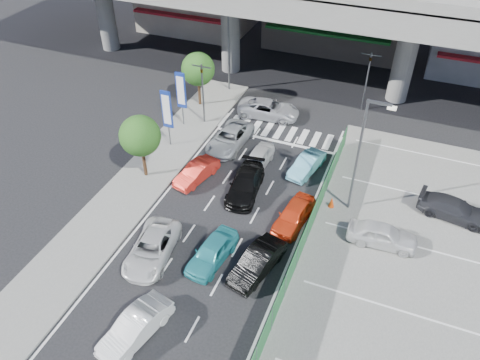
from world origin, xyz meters
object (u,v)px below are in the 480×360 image
at_px(street_lamp_left, 230,40).
at_px(sedan_black_mid, 245,184).
at_px(street_lamp_right, 362,148).
at_px(tree_near, 140,136).
at_px(signboard_far, 181,92).
at_px(taxi_orange_right, 294,215).
at_px(wagon_silver_front_left, 230,138).
at_px(sedan_white_front_mid, 258,159).
at_px(tree_far, 198,69).
at_px(hatch_white_back_mid, 135,327).
at_px(hatch_black_mid_right, 257,262).
at_px(parked_sedan_white, 383,235).
at_px(traffic_light_right, 369,67).
at_px(traffic_light_left, 202,79).
at_px(parked_sedan_dgrey, 454,209).
at_px(taxi_orange_left, 197,172).
at_px(sedan_white_mid_left, 152,248).
at_px(crossing_wagon_silver, 269,109).
at_px(traffic_cone, 332,202).
at_px(kei_truck_front_right, 307,164).
at_px(signboard_near, 167,111).
at_px(taxi_teal_mid, 212,252).

bearing_deg(street_lamp_left, sedan_black_mid, -63.46).
xyz_separation_m(street_lamp_right, tree_near, (-14.17, -2.00, -1.38)).
xyz_separation_m(signboard_far, tree_near, (0.60, -6.99, 0.32)).
distance_m(taxi_orange_right, wagon_silver_front_left, 9.50).
height_order(street_lamp_right, sedan_white_front_mid, street_lamp_right).
xyz_separation_m(tree_far, hatch_white_back_mid, (7.00, -21.82, -2.70)).
xyz_separation_m(hatch_black_mid_right, parked_sedan_white, (6.18, 4.70, 0.07)).
xyz_separation_m(hatch_white_back_mid, parked_sedan_white, (10.28, 10.82, 0.07)).
distance_m(traffic_light_right, parked_sedan_white, 16.32).
xyz_separation_m(traffic_light_left, signboard_far, (-1.40, -1.01, -0.87)).
bearing_deg(hatch_black_mid_right, traffic_light_right, 97.04).
distance_m(tree_far, taxi_orange_right, 16.56).
height_order(traffic_light_left, street_lamp_right, street_lamp_right).
height_order(sedan_white_front_mid, parked_sedan_dgrey, parked_sedan_dgrey).
distance_m(hatch_black_mid_right, taxi_orange_left, 9.18).
bearing_deg(parked_sedan_white, hatch_black_mid_right, 124.81).
bearing_deg(sedan_white_mid_left, wagon_silver_front_left, 82.71).
height_order(sedan_black_mid, parked_sedan_dgrey, sedan_black_mid).
height_order(traffic_light_right, sedan_white_front_mid, traffic_light_right).
bearing_deg(street_lamp_left, parked_sedan_dgrey, -27.99).
relative_size(tree_near, taxi_orange_right, 1.19).
bearing_deg(crossing_wagon_silver, parked_sedan_white, -140.55).
bearing_deg(traffic_cone, hatch_white_back_mid, -117.57).
relative_size(tree_near, crossing_wagon_silver, 0.93).
distance_m(kei_truck_front_right, traffic_cone, 4.03).
relative_size(signboard_near, traffic_cone, 6.08).
distance_m(hatch_black_mid_right, kei_truck_front_right, 9.94).
bearing_deg(taxi_teal_mid, sedan_white_front_mid, 101.57).
bearing_deg(street_lamp_left, hatch_black_mid_right, -63.34).
xyz_separation_m(tree_far, sedan_black_mid, (7.99, -9.54, -2.70)).
xyz_separation_m(tree_near, taxi_teal_mid, (7.64, -5.44, -2.70)).
bearing_deg(hatch_black_mid_right, signboard_near, 152.05).
relative_size(street_lamp_right, sedan_white_front_mid, 2.14).
distance_m(sedan_white_mid_left, parked_sedan_dgrey, 18.90).
relative_size(taxi_orange_right, parked_sedan_dgrey, 0.91).
relative_size(signboard_near, hatch_black_mid_right, 1.12).
relative_size(taxi_teal_mid, traffic_cone, 5.24).
xyz_separation_m(tree_far, traffic_cone, (13.76, -8.88, -2.94)).
xyz_separation_m(traffic_light_right, parked_sedan_white, (3.99, -15.50, -3.18)).
height_order(parked_sedan_dgrey, traffic_cone, parked_sedan_dgrey).
relative_size(hatch_white_back_mid, sedan_black_mid, 0.88).
height_order(sedan_white_mid_left, taxi_orange_right, taxi_orange_right).
bearing_deg(kei_truck_front_right, tree_far, 165.84).
relative_size(traffic_light_left, wagon_silver_front_left, 1.05).
bearing_deg(taxi_orange_left, traffic_light_right, 71.56).
bearing_deg(parked_sedan_white, street_lamp_left, 45.04).
relative_size(traffic_light_left, parked_sedan_white, 1.27).
relative_size(street_lamp_right, sedan_white_mid_left, 1.66).
bearing_deg(tree_near, street_lamp_right, 8.03).
height_order(traffic_light_left, sedan_white_mid_left, traffic_light_left).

